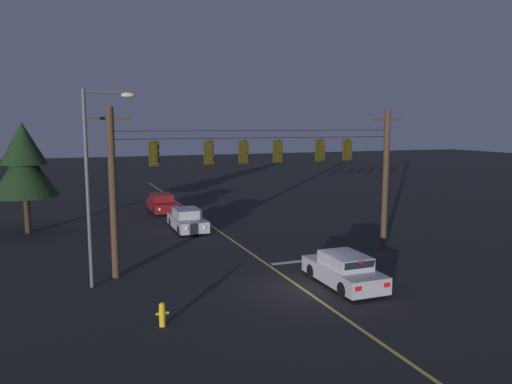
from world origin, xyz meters
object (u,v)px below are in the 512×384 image
car_waiting_near_lane (344,271)px  fire_hydrant (162,314)px  traffic_light_far_right (348,150)px  car_oncoming_lead (187,220)px  street_lamp_corner (95,170)px  traffic_light_left_inner (210,153)px  traffic_light_centre (244,152)px  tree_verge_near (24,163)px  traffic_light_right_inner (279,151)px  car_oncoming_trailing (162,203)px  traffic_light_rightmost (321,150)px  traffic_light_leftmost (154,154)px

car_waiting_near_lane → fire_hydrant: size_ratio=5.15×
traffic_light_far_right → car_oncoming_lead: traffic_light_far_right is taller
street_lamp_corner → fire_hydrant: street_lamp_corner is taller
traffic_light_left_inner → fire_hydrant: traffic_light_left_inner is taller
traffic_light_centre → tree_verge_near: (-10.40, 11.45, -1.09)m
traffic_light_right_inner → car_oncoming_trailing: 17.06m
traffic_light_right_inner → car_waiting_near_lane: (1.03, -4.61, -4.84)m
car_oncoming_trailing → traffic_light_right_inner: bearing=-79.8°
car_oncoming_lead → traffic_light_rightmost: bearing=-60.3°
car_oncoming_trailing → tree_verge_near: (-9.28, -4.65, 3.75)m
car_oncoming_trailing → fire_hydrant: car_oncoming_trailing is taller
traffic_light_centre → car_oncoming_lead: traffic_light_centre is taller
traffic_light_right_inner → tree_verge_near: tree_verge_near is taller
traffic_light_centre → tree_verge_near: tree_verge_near is taller
traffic_light_rightmost → car_oncoming_lead: size_ratio=0.28×
traffic_light_left_inner → car_oncoming_lead: (0.88, 8.68, -4.84)m
car_oncoming_trailing → fire_hydrant: 22.61m
traffic_light_rightmost → car_oncoming_lead: (-4.95, 8.68, -4.84)m
traffic_light_left_inner → car_waiting_near_lane: (4.52, -4.61, -4.84)m
traffic_light_centre → car_waiting_near_lane: (2.81, -4.61, -4.84)m
traffic_light_right_inner → fire_hydrant: size_ratio=1.45×
car_waiting_near_lane → street_lamp_corner: 11.19m
traffic_light_rightmost → fire_hydrant: (-9.29, -6.15, -5.04)m
car_oncoming_lead → street_lamp_corner: 12.18m
tree_verge_near → traffic_light_left_inner: bearing=-52.8°
traffic_light_rightmost → car_oncoming_lead: 11.10m
traffic_light_rightmost → traffic_light_far_right: size_ratio=1.00×
traffic_light_leftmost → car_oncoming_trailing: bearing=79.0°
traffic_light_rightmost → car_oncoming_trailing: 17.61m
traffic_light_centre → street_lamp_corner: size_ratio=0.15×
traffic_light_centre → car_waiting_near_lane: traffic_light_centre is taller
traffic_light_centre → street_lamp_corner: (-6.88, -0.99, -0.57)m
car_waiting_near_lane → car_oncoming_trailing: size_ratio=0.98×
traffic_light_right_inner → traffic_light_far_right: 3.92m
car_waiting_near_lane → car_oncoming_lead: size_ratio=0.98×
traffic_light_rightmost → tree_verge_near: 18.53m
car_oncoming_lead → car_waiting_near_lane: bearing=-74.7°
traffic_light_far_right → tree_verge_near: bearing=144.6°
tree_verge_near → traffic_light_leftmost: bearing=-61.8°
traffic_light_leftmost → traffic_light_left_inner: (2.55, 0.00, 0.00)m
street_lamp_corner → traffic_light_centre: bearing=8.2°
car_waiting_near_lane → street_lamp_corner: (-9.69, 3.62, 4.26)m
traffic_light_rightmost → traffic_light_far_right: 1.58m
car_oncoming_lead → street_lamp_corner: size_ratio=0.54×
car_oncoming_lead → traffic_light_far_right: bearing=-53.0°
traffic_light_centre → traffic_light_left_inner: bearing=180.0°
fire_hydrant → street_lamp_corner: bearing=108.4°
traffic_light_centre → traffic_light_far_right: (5.70, 0.00, 0.00)m
traffic_light_rightmost → car_oncoming_trailing: size_ratio=0.28×
street_lamp_corner → car_oncoming_lead: bearing=58.0°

